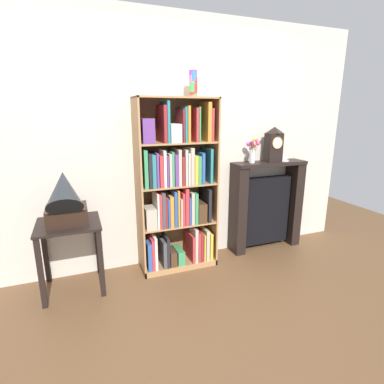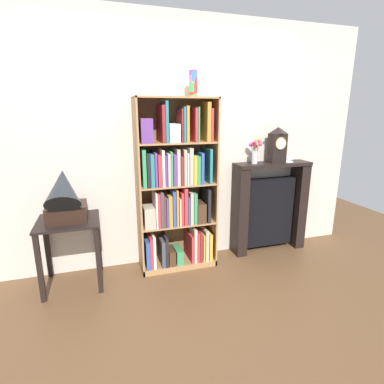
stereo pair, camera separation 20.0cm
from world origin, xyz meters
name	(u,v)px [view 1 (the left image)]	position (x,y,z in m)	size (l,w,h in m)	color
ground_plane	(181,270)	(0.00, 0.00, -0.01)	(7.43, 6.40, 0.02)	brown
wall_back	(174,145)	(0.05, 0.33, 1.30)	(4.43, 0.08, 2.60)	beige
bookshelf	(176,194)	(-0.01, 0.10, 0.82)	(0.81, 0.35, 1.78)	#A87A4C
cup_stack	(193,84)	(0.18, 0.11, 1.91)	(0.08, 0.08, 0.25)	green
side_table_left	(70,239)	(-1.07, 0.03, 0.51)	(0.55, 0.51, 0.67)	black
gramophone	(65,199)	(-1.07, -0.05, 0.91)	(0.35, 0.50, 0.57)	black
fireplace_mantel	(266,206)	(1.16, 0.18, 0.53)	(0.91, 0.25, 1.08)	black
mantel_clock	(274,144)	(1.20, 0.16, 1.28)	(0.18, 0.14, 0.40)	black
flower_vase	(253,150)	(0.92, 0.16, 1.22)	(0.13, 0.14, 0.29)	silver
teacup_with_saucer	(283,159)	(1.35, 0.16, 1.10)	(0.14, 0.14, 0.06)	white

